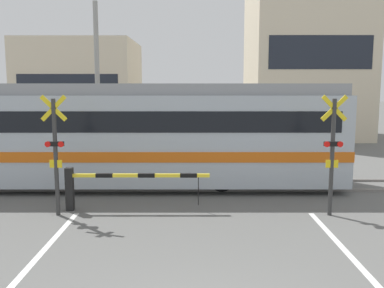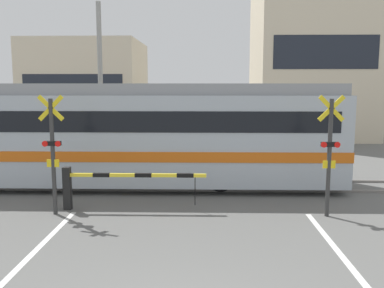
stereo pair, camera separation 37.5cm
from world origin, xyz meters
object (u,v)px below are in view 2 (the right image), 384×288
object	(u,v)px
crossing_barrier_near	(102,182)
crossing_barrier_far	(254,151)
commuter_train	(28,132)
crossing_signal_right	(330,150)
crossing_signal_left	(53,149)

from	to	relation	value
crossing_barrier_near	crossing_barrier_far	xyz separation A→B (m)	(4.81, 5.69, 0.00)
commuter_train	crossing_signal_right	bearing A→B (deg)	-19.37
commuter_train	crossing_signal_right	distance (m)	9.68
crossing_barrier_near	crossing_barrier_far	world-z (taller)	same
crossing_barrier_far	crossing_signal_right	xyz separation A→B (m)	(1.18, -6.13, 0.96)
commuter_train	crossing_barrier_near	bearing A→B (deg)	-41.45
commuter_train	crossing_signal_right	xyz separation A→B (m)	(9.13, -3.21, -0.10)
commuter_train	crossing_barrier_far	distance (m)	8.54
crossing_barrier_near	crossing_signal_left	bearing A→B (deg)	-159.64
crossing_barrier_far	crossing_barrier_near	bearing A→B (deg)	-130.24
commuter_train	crossing_barrier_far	bearing A→B (deg)	20.11
crossing_signal_left	crossing_signal_right	bearing A→B (deg)	0.00
crossing_barrier_far	crossing_signal_left	bearing A→B (deg)	-134.36
commuter_train	crossing_barrier_near	distance (m)	4.33
crossing_barrier_near	crossing_signal_right	xyz separation A→B (m)	(5.99, -0.44, 0.96)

